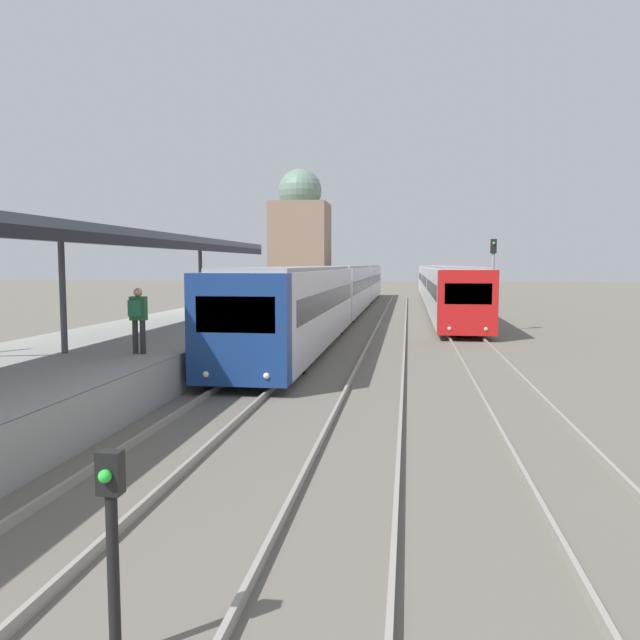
{
  "coord_description": "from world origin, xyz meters",
  "views": [
    {
      "loc": [
        4.2,
        -2.07,
        3.3
      ],
      "look_at": [
        1.68,
        15.71,
        1.7
      ],
      "focal_mm": 35.0,
      "sensor_mm": 36.0,
      "label": 1
    }
  ],
  "objects_px": {
    "person_on_platform": "(138,315)",
    "signal_post_near": "(112,532)",
    "train_near": "(344,288)",
    "train_far": "(440,283)",
    "signal_mast_far": "(493,273)"
  },
  "relations": [
    {
      "from": "train_near",
      "to": "signal_mast_far",
      "type": "distance_m",
      "value": 12.46
    },
    {
      "from": "person_on_platform",
      "to": "signal_post_near",
      "type": "bearing_deg",
      "value": -66.85
    },
    {
      "from": "train_far",
      "to": "signal_post_near",
      "type": "bearing_deg",
      "value": -95.93
    },
    {
      "from": "person_on_platform",
      "to": "train_far",
      "type": "relative_size",
      "value": 0.03
    },
    {
      "from": "train_near",
      "to": "train_far",
      "type": "relative_size",
      "value": 1.04
    },
    {
      "from": "person_on_platform",
      "to": "train_far",
      "type": "distance_m",
      "value": 38.12
    },
    {
      "from": "person_on_platform",
      "to": "signal_mast_far",
      "type": "relative_size",
      "value": 0.37
    },
    {
      "from": "signal_post_near",
      "to": "person_on_platform",
      "type": "bearing_deg",
      "value": 113.15
    },
    {
      "from": "train_far",
      "to": "signal_mast_far",
      "type": "bearing_deg",
      "value": -85.67
    },
    {
      "from": "person_on_platform",
      "to": "signal_post_near",
      "type": "xyz_separation_m",
      "value": [
        4.34,
        -10.16,
        -0.92
      ]
    },
    {
      "from": "signal_post_near",
      "to": "signal_mast_far",
      "type": "relative_size",
      "value": 0.4
    },
    {
      "from": "train_near",
      "to": "signal_mast_far",
      "type": "xyz_separation_m",
      "value": [
        8.27,
        -9.26,
        1.11
      ]
    },
    {
      "from": "train_far",
      "to": "signal_mast_far",
      "type": "distance_m",
      "value": 20.58
    },
    {
      "from": "signal_mast_far",
      "to": "person_on_platform",
      "type": "bearing_deg",
      "value": -123.2
    },
    {
      "from": "signal_post_near",
      "to": "train_near",
      "type": "bearing_deg",
      "value": 92.9
    }
  ]
}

